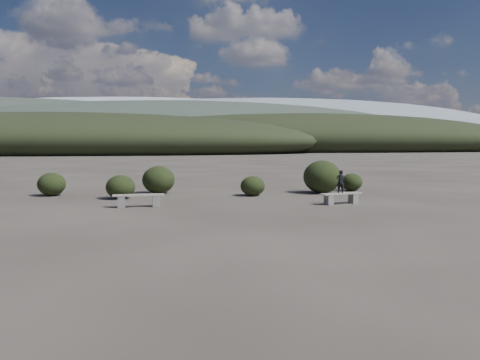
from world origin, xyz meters
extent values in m
plane|color=#322C27|center=(0.00, 0.00, 0.00)|extent=(1200.00, 1200.00, 0.00)
cube|color=slate|center=(-3.84, 4.94, 0.21)|extent=(0.30, 0.39, 0.43)
cube|color=slate|center=(-2.56, 5.04, 0.21)|extent=(0.30, 0.39, 0.43)
cube|color=gray|center=(-3.20, 4.99, 0.45)|extent=(1.94, 0.56, 0.05)
cube|color=slate|center=(4.08, 4.60, 0.20)|extent=(0.33, 0.40, 0.39)
cube|color=slate|center=(5.21, 4.94, 0.20)|extent=(0.33, 0.40, 0.39)
cube|color=gray|center=(4.65, 4.77, 0.42)|extent=(1.80, 0.86, 0.05)
imported|color=black|center=(4.60, 4.76, 0.89)|extent=(0.33, 0.23, 0.90)
ellipsoid|color=black|center=(-4.18, 7.73, 0.51)|extent=(1.25, 1.25, 1.03)
ellipsoid|color=black|center=(-2.63, 9.60, 0.66)|extent=(1.53, 1.53, 1.31)
ellipsoid|color=black|center=(1.65, 8.07, 0.45)|extent=(1.12, 1.12, 0.90)
ellipsoid|color=black|center=(5.14, 8.74, 0.79)|extent=(1.80, 1.80, 1.57)
ellipsoid|color=black|center=(6.92, 9.51, 0.44)|extent=(1.06, 1.06, 0.88)
ellipsoid|color=black|center=(-7.43, 9.35, 0.53)|extent=(1.24, 1.24, 1.05)
ellipsoid|color=black|center=(-25.00, 90.00, 2.70)|extent=(110.00, 40.00, 12.00)
ellipsoid|color=black|center=(35.00, 110.00, 3.15)|extent=(120.00, 44.00, 14.00)
ellipsoid|color=#313C31|center=(0.00, 160.00, 5.40)|extent=(190.00, 64.00, 24.00)
ellipsoid|color=gray|center=(70.00, 300.00, 9.90)|extent=(340.00, 110.00, 44.00)
ellipsoid|color=#969FA9|center=(-30.00, 400.00, 12.60)|extent=(460.00, 140.00, 56.00)
camera|label=1|loc=(-1.80, -12.82, 2.43)|focal=35.00mm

